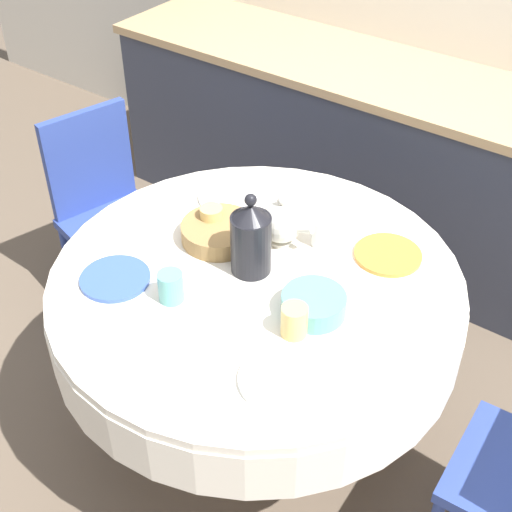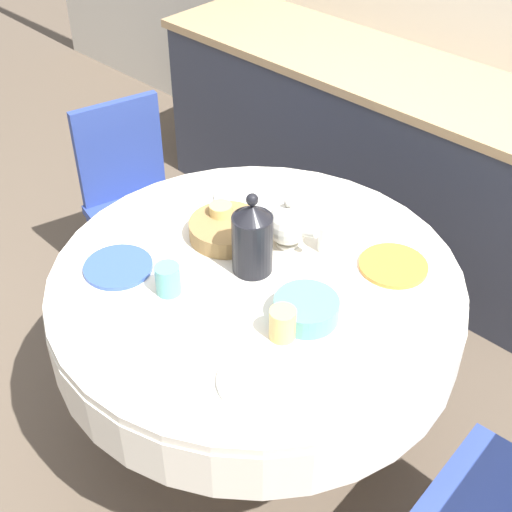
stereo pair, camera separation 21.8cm
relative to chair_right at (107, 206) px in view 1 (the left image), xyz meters
name	(u,v)px [view 1 (the left image)]	position (x,y,z in m)	size (l,w,h in m)	color
ground_plane	(256,428)	(0.97, -0.25, -0.49)	(12.00, 12.00, 0.00)	brown
kitchen_counter	(427,177)	(0.97, 1.07, -0.04)	(3.24, 0.64, 0.89)	#383D4C
dining_table	(256,305)	(0.97, -0.25, 0.15)	(1.32, 1.32, 0.76)	olive
chair_right	(107,206)	(0.00, 0.00, 0.00)	(0.49, 0.49, 0.89)	#2D428E
plate_near_left	(115,278)	(0.63, -0.53, 0.28)	(0.22, 0.22, 0.01)	#3856AD
cup_near_left	(171,287)	(0.83, -0.49, 0.32)	(0.08, 0.08, 0.10)	#5BA39E
plate_near_right	(279,380)	(1.27, -0.57, 0.28)	(0.22, 0.22, 0.01)	white
cup_near_right	(294,321)	(1.20, -0.40, 0.32)	(0.08, 0.08, 0.10)	#DBB766
plate_far_left	(229,198)	(0.64, 0.03, 0.28)	(0.22, 0.22, 0.01)	white
cup_far_left	(212,220)	(0.71, -0.15, 0.32)	(0.08, 0.08, 0.10)	#DBB766
plate_far_right	(388,255)	(1.25, 0.08, 0.28)	(0.22, 0.22, 0.01)	orange
cup_far_right	(323,232)	(1.05, 0.01, 0.32)	(0.08, 0.08, 0.10)	white
coffee_carafe	(251,239)	(0.93, -0.24, 0.39)	(0.13, 0.13, 0.28)	black
teapot	(282,222)	(0.93, -0.06, 0.35)	(0.19, 0.14, 0.18)	silver
bread_basket	(219,232)	(0.76, -0.17, 0.30)	(0.25, 0.25, 0.06)	olive
fruit_bowl	(314,304)	(1.20, -0.29, 0.30)	(0.19, 0.19, 0.07)	#569993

